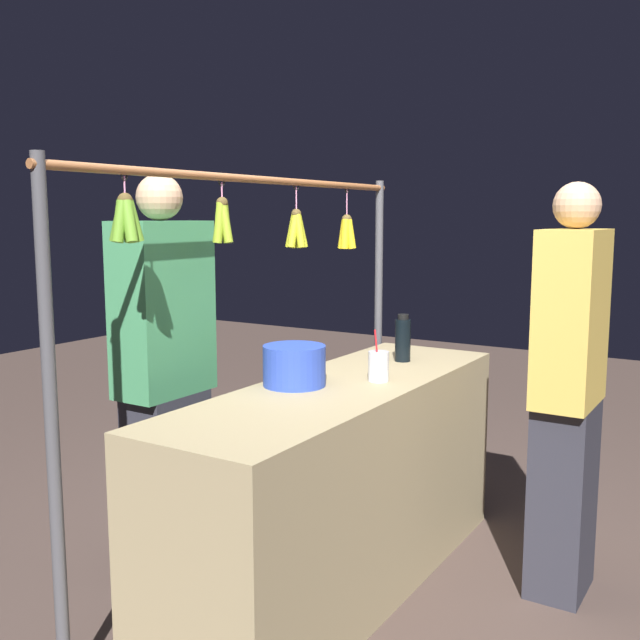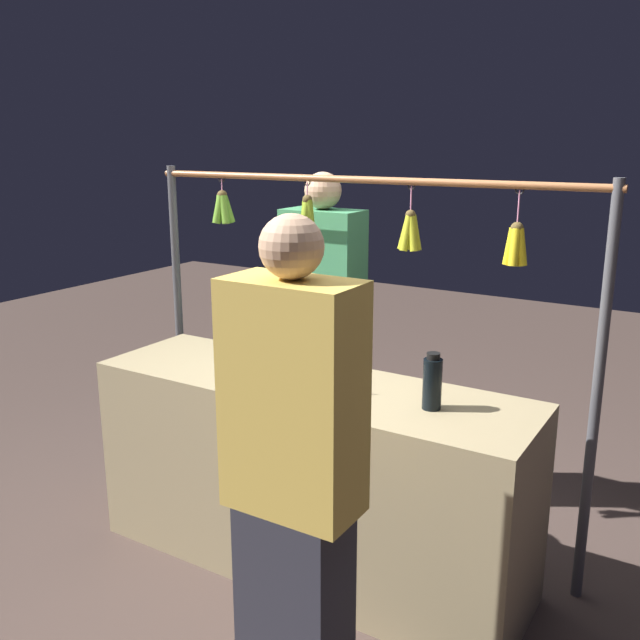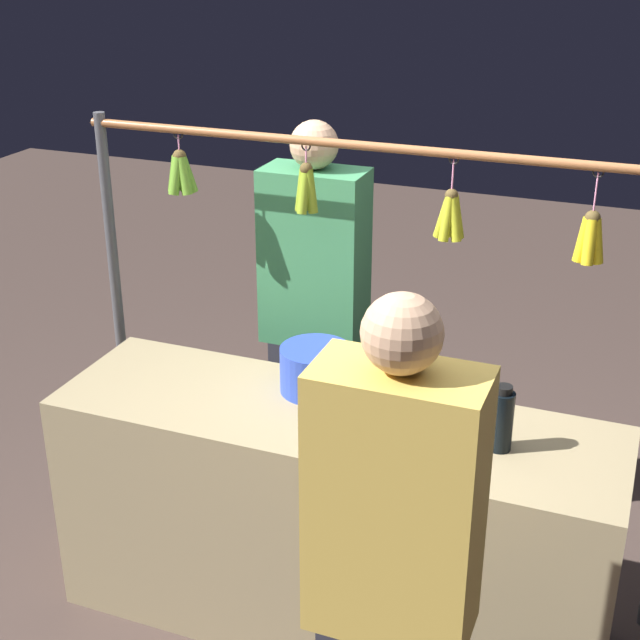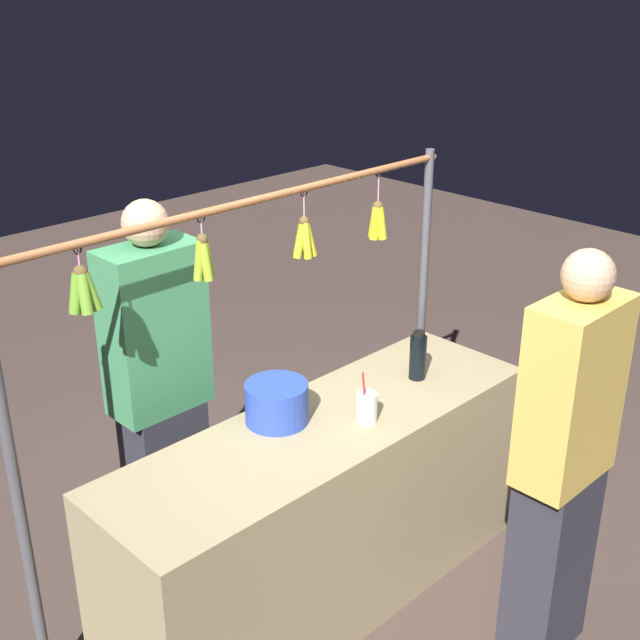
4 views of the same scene
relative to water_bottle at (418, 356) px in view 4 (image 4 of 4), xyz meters
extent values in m
plane|color=#4A3933|center=(0.58, -0.01, -0.99)|extent=(12.00, 12.00, 0.00)
cube|color=tan|center=(0.58, -0.01, -0.55)|extent=(1.99, 0.59, 0.89)
cylinder|color=#4C4C51|center=(-0.54, -0.41, -0.11)|extent=(0.04, 0.04, 1.77)
cylinder|color=#4C4C51|center=(1.69, -0.41, -0.11)|extent=(0.04, 0.04, 1.77)
cylinder|color=#9E6038|center=(0.58, -0.41, 0.74)|extent=(2.28, 0.03, 0.03)
torus|color=black|center=(-0.17, -0.41, 0.72)|extent=(0.04, 0.01, 0.04)
cylinder|color=pink|center=(-0.17, -0.41, 0.64)|extent=(0.01, 0.01, 0.15)
sphere|color=brown|center=(-0.17, -0.41, 0.56)|extent=(0.05, 0.05, 0.05)
cylinder|color=yellow|center=(-0.15, -0.41, 0.49)|extent=(0.06, 0.04, 0.16)
cylinder|color=yellow|center=(-0.17, -0.39, 0.49)|extent=(0.04, 0.07, 0.16)
cylinder|color=yellow|center=(-0.19, -0.41, 0.49)|extent=(0.06, 0.04, 0.16)
cylinder|color=yellow|center=(-0.17, -0.43, 0.49)|extent=(0.04, 0.06, 0.16)
torus|color=black|center=(0.30, -0.41, 0.72)|extent=(0.04, 0.01, 0.04)
cylinder|color=pink|center=(0.30, -0.41, 0.65)|extent=(0.01, 0.01, 0.12)
sphere|color=brown|center=(0.30, -0.41, 0.59)|extent=(0.05, 0.05, 0.05)
cylinder|color=gold|center=(0.32, -0.41, 0.51)|extent=(0.07, 0.04, 0.16)
cylinder|color=gold|center=(0.30, -0.39, 0.51)|extent=(0.05, 0.07, 0.16)
cylinder|color=gold|center=(0.28, -0.40, 0.51)|extent=(0.06, 0.06, 0.16)
cylinder|color=gold|center=(0.28, -0.42, 0.51)|extent=(0.06, 0.05, 0.16)
cylinder|color=gold|center=(0.30, -0.43, 0.51)|extent=(0.04, 0.07, 0.16)
torus|color=black|center=(0.83, -0.41, 0.72)|extent=(0.04, 0.01, 0.04)
cylinder|color=pink|center=(0.83, -0.41, 0.68)|extent=(0.01, 0.01, 0.08)
sphere|color=brown|center=(0.83, -0.41, 0.64)|extent=(0.05, 0.05, 0.05)
cylinder|color=#8FAD28|center=(0.85, -0.41, 0.56)|extent=(0.06, 0.04, 0.16)
cylinder|color=#8FAD28|center=(0.83, -0.39, 0.56)|extent=(0.04, 0.07, 0.17)
cylinder|color=#8FAD28|center=(0.81, -0.41, 0.56)|extent=(0.06, 0.04, 0.16)
cylinder|color=#8FAD28|center=(0.83, -0.43, 0.56)|extent=(0.04, 0.07, 0.17)
torus|color=black|center=(1.35, -0.41, 0.72)|extent=(0.04, 0.01, 0.04)
cylinder|color=pink|center=(1.35, -0.41, 0.68)|extent=(0.01, 0.01, 0.08)
sphere|color=brown|center=(1.35, -0.41, 0.63)|extent=(0.05, 0.05, 0.05)
cylinder|color=#669F2D|center=(1.37, -0.41, 0.56)|extent=(0.07, 0.04, 0.15)
cylinder|color=#669F2D|center=(1.35, -0.39, 0.56)|extent=(0.05, 0.07, 0.15)
cylinder|color=#669F2D|center=(1.32, -0.40, 0.56)|extent=(0.07, 0.06, 0.15)
cylinder|color=#669F2D|center=(1.32, -0.42, 0.56)|extent=(0.07, 0.06, 0.15)
cylinder|color=#669F2D|center=(1.35, -0.43, 0.56)|extent=(0.05, 0.08, 0.15)
cylinder|color=black|center=(0.00, 0.00, -0.01)|extent=(0.07, 0.07, 0.20)
cylinder|color=black|center=(0.00, 0.00, 0.11)|extent=(0.05, 0.05, 0.02)
cylinder|color=#2D49BB|center=(0.70, -0.16, -0.02)|extent=(0.26, 0.26, 0.17)
cylinder|color=silver|center=(0.44, 0.10, -0.04)|extent=(0.09, 0.09, 0.13)
cylinder|color=red|center=(0.45, 0.10, 0.00)|extent=(0.01, 0.03, 0.22)
cube|color=#2D2D38|center=(0.91, -0.68, -0.58)|extent=(0.33, 0.22, 0.83)
cube|color=#3F8C59|center=(0.91, -0.68, 0.20)|extent=(0.42, 0.22, 0.73)
sphere|color=tan|center=(0.91, -0.68, 0.66)|extent=(0.19, 0.19, 0.19)
cube|color=#2D2D38|center=(0.11, 0.80, -0.59)|extent=(0.33, 0.22, 0.81)
cube|color=gold|center=(0.11, 0.80, 0.17)|extent=(0.41, 0.22, 0.71)
sphere|color=tan|center=(0.11, 0.80, 0.62)|extent=(0.19, 0.19, 0.19)
camera|label=1|loc=(3.13, 1.48, 0.58)|focal=41.03mm
camera|label=2|loc=(-0.97, 2.42, 0.92)|focal=39.37mm
camera|label=3|loc=(-0.38, 2.56, 1.46)|focal=51.34mm
camera|label=4|loc=(2.63, 2.05, 1.61)|focal=46.76mm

